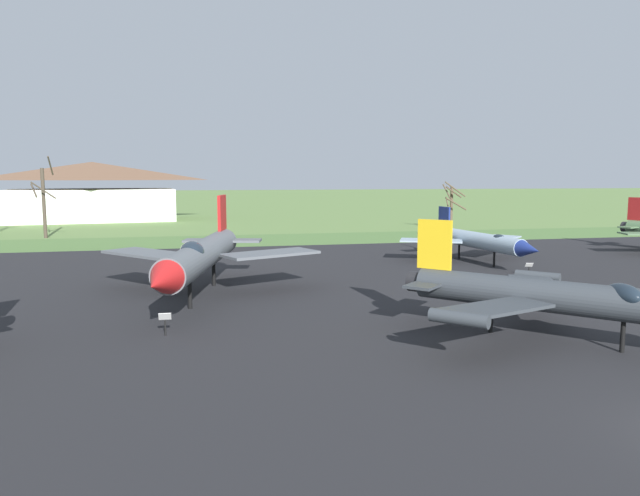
{
  "coord_description": "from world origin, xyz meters",
  "views": [
    {
      "loc": [
        -13.6,
        -12.04,
        6.99
      ],
      "look_at": [
        -5.9,
        23.02,
        2.6
      ],
      "focal_mm": 32.84,
      "sensor_mm": 36.0,
      "label": 1
    }
  ],
  "objects_px": {
    "jet_fighter_front_right": "(478,240)",
    "jet_fighter_rear_left": "(200,255)",
    "info_placard_front_right": "(529,268)",
    "jet_fighter_rear_center": "(559,296)",
    "info_placard_rear_left": "(165,321)",
    "visitor_building": "(93,192)"
  },
  "relations": [
    {
      "from": "info_placard_front_right",
      "to": "jet_fighter_rear_center",
      "type": "height_order",
      "value": "jet_fighter_rear_center"
    },
    {
      "from": "jet_fighter_front_right",
      "to": "jet_fighter_rear_left",
      "type": "height_order",
      "value": "jet_fighter_rear_left"
    },
    {
      "from": "jet_fighter_front_right",
      "to": "info_placard_rear_left",
      "type": "height_order",
      "value": "jet_fighter_front_right"
    },
    {
      "from": "info_placard_front_right",
      "to": "visitor_building",
      "type": "relative_size",
      "value": 0.04
    },
    {
      "from": "jet_fighter_front_right",
      "to": "info_placard_rear_left",
      "type": "bearing_deg",
      "value": -144.3
    },
    {
      "from": "jet_fighter_rear_left",
      "to": "info_placard_front_right",
      "type": "bearing_deg",
      "value": 7.13
    },
    {
      "from": "jet_fighter_rear_left",
      "to": "info_placard_rear_left",
      "type": "height_order",
      "value": "jet_fighter_rear_left"
    },
    {
      "from": "jet_fighter_front_right",
      "to": "info_placard_front_right",
      "type": "height_order",
      "value": "jet_fighter_front_right"
    },
    {
      "from": "jet_fighter_rear_left",
      "to": "visitor_building",
      "type": "xyz_separation_m",
      "value": [
        -15.75,
        65.42,
        2.07
      ]
    },
    {
      "from": "jet_fighter_front_right",
      "to": "jet_fighter_rear_center",
      "type": "height_order",
      "value": "jet_fighter_rear_center"
    },
    {
      "from": "jet_fighter_front_right",
      "to": "visitor_building",
      "type": "distance_m",
      "value": 67.84
    },
    {
      "from": "info_placard_front_right",
      "to": "jet_fighter_rear_center",
      "type": "xyz_separation_m",
      "value": [
        -8.29,
        -15.4,
        1.42
      ]
    },
    {
      "from": "jet_fighter_front_right",
      "to": "info_placard_front_right",
      "type": "bearing_deg",
      "value": -83.84
    },
    {
      "from": "jet_fighter_rear_center",
      "to": "visitor_building",
      "type": "distance_m",
      "value": 83.67
    },
    {
      "from": "jet_fighter_rear_center",
      "to": "visitor_building",
      "type": "height_order",
      "value": "visitor_building"
    },
    {
      "from": "info_placard_front_right",
      "to": "info_placard_rear_left",
      "type": "relative_size",
      "value": 0.88
    },
    {
      "from": "jet_fighter_front_right",
      "to": "jet_fighter_rear_left",
      "type": "xyz_separation_m",
      "value": [
        -22.07,
        -9.17,
        0.61
      ]
    },
    {
      "from": "info_placard_front_right",
      "to": "jet_fighter_rear_left",
      "type": "bearing_deg",
      "value": -172.87
    },
    {
      "from": "jet_fighter_front_right",
      "to": "jet_fighter_rear_center",
      "type": "relative_size",
      "value": 1.13
    },
    {
      "from": "jet_fighter_front_right",
      "to": "visitor_building",
      "type": "xyz_separation_m",
      "value": [
        -37.82,
        56.25,
        2.68
      ]
    },
    {
      "from": "info_placard_rear_left",
      "to": "visitor_building",
      "type": "relative_size",
      "value": 0.04
    },
    {
      "from": "jet_fighter_rear_left",
      "to": "visitor_building",
      "type": "bearing_deg",
      "value": 103.54
    }
  ]
}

